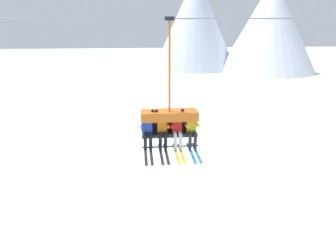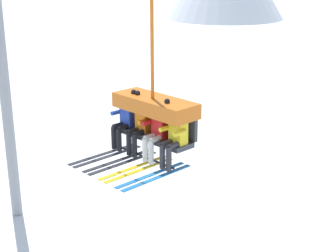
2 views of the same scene
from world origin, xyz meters
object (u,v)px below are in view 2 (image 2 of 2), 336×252
skier_blue (124,119)px  skier_orange (139,124)px  chairlift_chair (155,109)px  skier_yellow (174,137)px  skier_red (156,130)px  lift_tower_near (4,83)px

skier_blue → skier_orange: bearing=0.0°
skier_blue → skier_orange: same height
chairlift_chair → skier_yellow: 0.85m
skier_blue → skier_yellow: bearing=-0.3°
skier_red → skier_blue: bearing=180.0°
skier_yellow → skier_orange: bearing=179.6°
skier_blue → skier_red: bearing=0.0°
lift_tower_near → skier_blue: (7.24, -0.92, 0.62)m
lift_tower_near → skier_yellow: bearing=-6.1°
chairlift_chair → skier_yellow: size_ratio=2.44×
lift_tower_near → skier_red: (8.23, -0.92, 0.62)m
skier_blue → skier_red: size_ratio=1.00×
lift_tower_near → skier_yellow: lift_tower_near is taller
chairlift_chair → skier_blue: (-0.74, -0.21, -0.32)m
skier_red → skier_orange: bearing=180.0°
skier_orange → skier_yellow: bearing=-0.4°
chairlift_chair → skier_blue: 0.83m
skier_blue → skier_red: same height
lift_tower_near → chairlift_chair: lift_tower_near is taller
skier_red → skier_yellow: 0.49m
skier_orange → skier_red: size_ratio=1.00×
lift_tower_near → skier_blue: bearing=-7.3°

